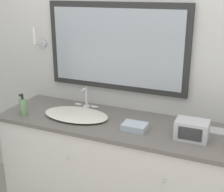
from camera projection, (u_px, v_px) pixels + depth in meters
The scene contains 7 objects.
wall_back at pixel (142, 62), 2.44m from camera, with size 8.00×0.18×2.55m.
vanity_counter at pixel (127, 175), 2.43m from camera, with size 2.02×0.59×0.88m.
sink_basin at pixel (76, 114), 2.42m from camera, with size 0.53×0.36×0.19m.
soap_bottle at pixel (23, 106), 2.43m from camera, with size 0.06×0.06×0.18m.
appliance_box at pixel (192, 130), 2.04m from camera, with size 0.21×0.14×0.13m.
hand_towel_near_sink at pixel (135, 127), 2.19m from camera, with size 0.17×0.13×0.05m.
metal_tray at pixel (223, 132), 2.15m from camera, with size 0.18×0.11×0.01m.
Camera 1 is at (0.73, -1.67, 1.82)m, focal length 50.00 mm.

